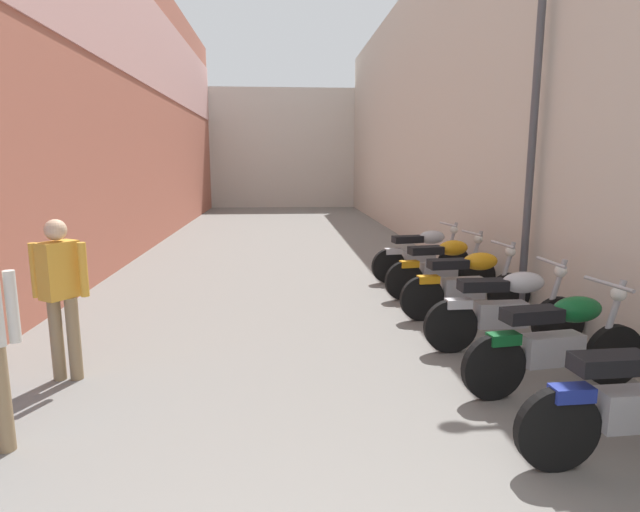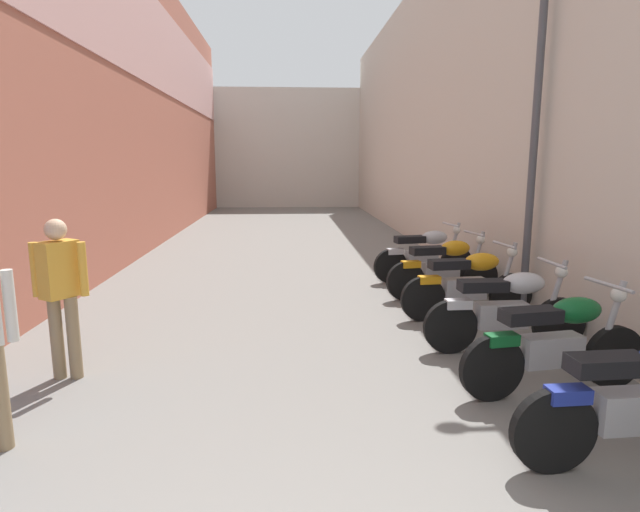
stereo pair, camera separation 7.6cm
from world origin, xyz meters
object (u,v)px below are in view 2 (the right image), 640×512
(motorcycle_sixth, at_px, (444,266))
(motorcycle_seventh, at_px, (425,253))
(pedestrian_further_down, at_px, (61,287))
(motorcycle_fourth, at_px, (507,308))
(motorcycle_fifth, at_px, (469,283))
(motorcycle_third, at_px, (557,341))
(street_lamp, at_px, (532,90))

(motorcycle_sixth, height_order, motorcycle_seventh, same)
(motorcycle_seventh, relative_size, pedestrian_further_down, 1.17)
(motorcycle_fourth, relative_size, motorcycle_sixth, 1.01)
(motorcycle_sixth, bearing_deg, motorcycle_fourth, -90.00)
(motorcycle_fifth, height_order, pedestrian_further_down, pedestrian_further_down)
(motorcycle_sixth, bearing_deg, motorcycle_third, -90.00)
(motorcycle_third, relative_size, motorcycle_fifth, 1.00)
(motorcycle_fourth, bearing_deg, street_lamp, 61.22)
(pedestrian_further_down, bearing_deg, motorcycle_third, -7.99)
(motorcycle_third, xyz_separation_m, motorcycle_fifth, (0.00, 2.32, 0.00))
(motorcycle_third, distance_m, pedestrian_further_down, 4.64)
(motorcycle_fifth, bearing_deg, street_lamp, 4.58)
(motorcycle_seventh, bearing_deg, motorcycle_sixth, -90.00)
(motorcycle_fourth, height_order, pedestrian_further_down, pedestrian_further_down)
(motorcycle_fourth, distance_m, street_lamp, 2.89)
(motorcycle_fifth, bearing_deg, motorcycle_sixth, 90.00)
(motorcycle_fifth, xyz_separation_m, motorcycle_seventh, (-0.00, 2.26, 0.00))
(motorcycle_sixth, height_order, street_lamp, street_lamp)
(motorcycle_sixth, xyz_separation_m, pedestrian_further_down, (-4.58, -2.77, 0.42))
(motorcycle_sixth, relative_size, pedestrian_further_down, 1.17)
(motorcycle_third, bearing_deg, motorcycle_fifth, 90.00)
(motorcycle_fourth, distance_m, motorcycle_fifth, 1.23)
(street_lamp, bearing_deg, motorcycle_third, -106.57)
(motorcycle_sixth, xyz_separation_m, motorcycle_seventh, (-0.00, 1.16, 0.00))
(motorcycle_sixth, distance_m, motorcycle_seventh, 1.16)
(motorcycle_third, relative_size, motorcycle_sixth, 1.00)
(motorcycle_fifth, xyz_separation_m, pedestrian_further_down, (-4.58, -1.68, 0.42))
(motorcycle_third, xyz_separation_m, motorcycle_seventh, (-0.00, 4.58, 0.00))
(motorcycle_sixth, bearing_deg, pedestrian_further_down, -148.81)
(motorcycle_third, distance_m, motorcycle_seventh, 4.58)
(motorcycle_fourth, xyz_separation_m, pedestrian_further_down, (-4.58, -0.45, 0.42))
(street_lamp, bearing_deg, pedestrian_further_down, -161.85)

